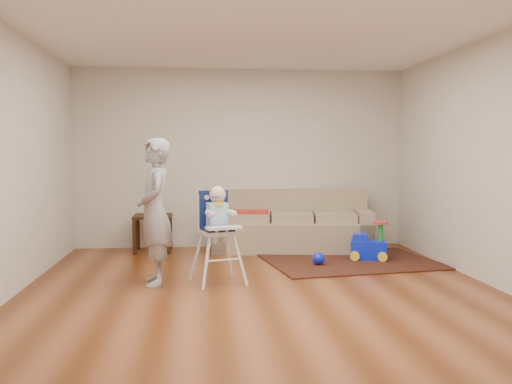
{
  "coord_description": "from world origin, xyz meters",
  "views": [
    {
      "loc": [
        -0.63,
        -5.95,
        1.45
      ],
      "look_at": [
        0.0,
        0.4,
        1.0
      ],
      "focal_mm": 40.0,
      "sensor_mm": 36.0,
      "label": 1
    }
  ],
  "objects": [
    {
      "name": "adult",
      "position": [
        -1.12,
        0.29,
        0.8
      ],
      "size": [
        0.48,
        0.64,
        1.6
      ],
      "primitive_type": "imported",
      "rotation": [
        0.0,
        0.0,
        -1.4
      ],
      "color": "gray",
      "rests_on": "ground"
    },
    {
      "name": "area_rug",
      "position": [
        1.35,
        1.32,
        0.01
      ],
      "size": [
        2.39,
        1.94,
        0.02
      ],
      "primitive_type": "cube",
      "rotation": [
        0.0,
        0.0,
        0.16
      ],
      "color": "black",
      "rests_on": "ground"
    },
    {
      "name": "side_table",
      "position": [
        -1.31,
        2.37,
        0.27
      ],
      "size": [
        0.54,
        0.54,
        0.54
      ],
      "primitive_type": null,
      "color": "black",
      "rests_on": "ground"
    },
    {
      "name": "toy_ball",
      "position": [
        0.87,
        1.1,
        0.1
      ],
      "size": [
        0.16,
        0.16,
        0.16
      ],
      "primitive_type": "sphere",
      "color": "#0C21EC",
      "rests_on": "area_rug"
    },
    {
      "name": "high_chair",
      "position": [
        -0.43,
        0.3,
        0.52
      ],
      "size": [
        0.62,
        0.62,
        1.08
      ],
      "rotation": [
        0.0,
        0.0,
        0.29
      ],
      "color": "silver",
      "rests_on": "ground"
    },
    {
      "name": "room_envelope",
      "position": [
        0.0,
        0.53,
        1.88
      ],
      "size": [
        5.04,
        5.52,
        2.72
      ],
      "color": "beige",
      "rests_on": "ground"
    },
    {
      "name": "sofa",
      "position": [
        0.72,
        2.3,
        0.44
      ],
      "size": [
        2.39,
        1.24,
        0.88
      ],
      "rotation": [
        0.0,
        0.0,
        -0.14
      ],
      "color": "gray",
      "rests_on": "ground"
    },
    {
      "name": "ground",
      "position": [
        0.0,
        0.0,
        0.0
      ],
      "size": [
        5.5,
        5.5,
        0.0
      ],
      "primitive_type": "plane",
      "color": "#53250C",
      "rests_on": "ground"
    },
    {
      "name": "ride_on_toy",
      "position": [
        1.62,
        1.43,
        0.27
      ],
      "size": [
        0.54,
        0.45,
        0.52
      ],
      "primitive_type": null,
      "rotation": [
        0.0,
        0.0,
        -0.27
      ],
      "color": "#0C21EC",
      "rests_on": "area_rug"
    }
  ]
}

